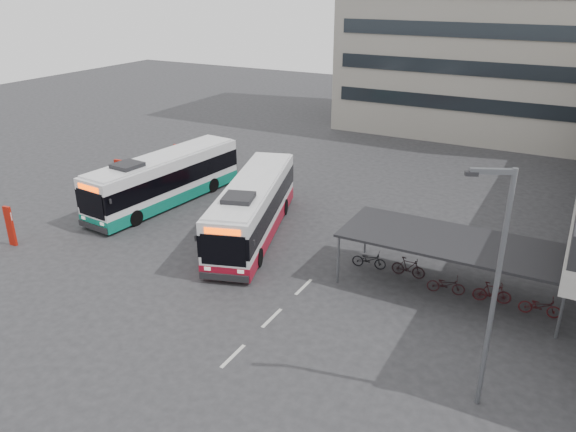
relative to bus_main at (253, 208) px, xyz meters
The scene contains 10 objects.
ground 5.03m from the bus_main, 55.75° to the right, with size 120.00×120.00×0.00m, color #28282B.
bike_shelter 11.23m from the bus_main, ahead, with size 10.00×4.00×2.54m.
road_markings 8.81m from the bus_main, 53.25° to the right, with size 0.15×7.60×0.01m.
bus_main is the anchor object (origin of this frame).
bus_teal 7.73m from the bus_main, 168.47° to the left, with size 3.56×11.71×3.41m.
pedestrian 2.10m from the bus_main, 73.23° to the right, with size 0.65×0.43×1.78m, color black.
lamp_post 16.40m from the bus_main, 30.47° to the right, with size 1.39×0.74×8.40m.
sign_totem_south 13.10m from the bus_main, 145.50° to the right, with size 0.49×0.19×2.27m.
sign_totem_mid 10.58m from the bus_main, behind, with size 0.59×0.21×2.71m.
sign_totem_north 11.38m from the bus_main, 150.16° to the left, with size 0.55×0.28×2.56m.
Camera 1 is at (12.82, -20.61, 13.32)m, focal length 35.00 mm.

